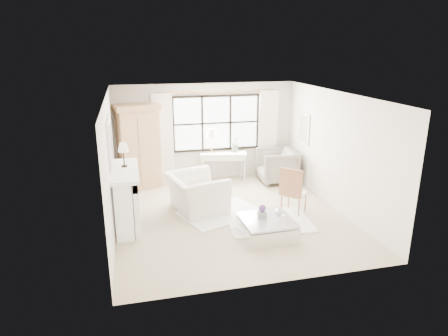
{
  "coord_description": "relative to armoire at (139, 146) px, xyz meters",
  "views": [
    {
      "loc": [
        -2.1,
        -8.0,
        3.67
      ],
      "look_at": [
        -0.1,
        0.2,
        1.07
      ],
      "focal_mm": 32.0,
      "sensor_mm": 36.0,
      "label": 1
    }
  ],
  "objects": [
    {
      "name": "art_canvas",
      "position": [
        4.32,
        -0.72,
        0.41
      ],
      "size": [
        0.01,
        0.52,
        0.72
      ],
      "primitive_type": "cube",
      "color": "#B5A98C",
      "rests_on": "wall_right"
    },
    {
      "name": "mirror_glass",
      "position": [
        -0.57,
        -2.42,
        0.7
      ],
      "size": [
        0.02,
        1.0,
        0.8
      ],
      "primitive_type": "cube",
      "color": "silver",
      "rests_on": "wall_left"
    },
    {
      "name": "wall_front",
      "position": [
        1.87,
        -5.17,
        0.21
      ],
      "size": [
        5.0,
        0.0,
        5.0
      ],
      "primitive_type": "plane",
      "rotation": [
        -1.57,
        0.0,
        0.0
      ],
      "color": "white",
      "rests_on": "ground"
    },
    {
      "name": "curtain_right",
      "position": [
        3.67,
        0.23,
        0.1
      ],
      "size": [
        0.55,
        0.1,
        2.47
      ],
      "primitive_type": "cube",
      "color": "white",
      "rests_on": "ground"
    },
    {
      "name": "french_chair",
      "position": [
        3.3,
        -2.59,
        -0.83
      ],
      "size": [
        0.68,
        0.68,
        1.08
      ],
      "rotation": [
        0.0,
        0.0,
        2.34
      ],
      "color": "#A46B44",
      "rests_on": "floor"
    },
    {
      "name": "mantel_lamp",
      "position": [
        -0.36,
        -2.24,
        0.51
      ],
      "size": [
        0.22,
        0.22,
        0.51
      ],
      "color": "black",
      "rests_on": "fireplace"
    },
    {
      "name": "mirror_frame",
      "position": [
        -0.6,
        -2.42,
        0.7
      ],
      "size": [
        0.05,
        1.15,
        0.95
      ],
      "primitive_type": "cube",
      "color": "white",
      "rests_on": "wall_left"
    },
    {
      "name": "fireplace",
      "position": [
        -0.41,
        -2.42,
        -0.49
      ],
      "size": [
        0.58,
        1.66,
        1.26
      ],
      "color": "white",
      "rests_on": "ground"
    },
    {
      "name": "rug_right",
      "position": [
        2.59,
        -2.97,
        -1.12
      ],
      "size": [
        1.86,
        1.45,
        0.03
      ],
      "primitive_type": "cube",
      "rotation": [
        0.0,
        0.0,
        -0.07
      ],
      "color": "white",
      "rests_on": "floor"
    },
    {
      "name": "armoire",
      "position": [
        0.0,
        0.0,
        0.0
      ],
      "size": [
        1.26,
        0.95,
        2.24
      ],
      "rotation": [
        0.0,
        0.0,
        0.25
      ],
      "color": "tan",
      "rests_on": "floor"
    },
    {
      "name": "planter_box",
      "position": [
        2.25,
        -3.49,
        -0.7
      ],
      "size": [
        0.21,
        0.21,
        0.13
      ],
      "primitive_type": "cube",
      "rotation": [
        0.0,
        0.0,
        -0.24
      ],
      "color": "slate",
      "rests_on": "coffee_table"
    },
    {
      "name": "rug_left",
      "position": [
        1.7,
        -2.27,
        -1.12
      ],
      "size": [
        2.07,
        1.76,
        0.03
      ],
      "primitive_type": "cube",
      "rotation": [
        0.0,
        0.0,
        0.35
      ],
      "color": "white",
      "rests_on": "floor"
    },
    {
      "name": "wingback_chair",
      "position": [
        3.72,
        -0.44,
        -0.68
      ],
      "size": [
        1.08,
        1.06,
        0.92
      ],
      "primitive_type": "imported",
      "rotation": [
        0.0,
        0.0,
        -1.65
      ],
      "color": "gray",
      "rests_on": "floor"
    },
    {
      "name": "curtain_rod",
      "position": [
        2.17,
        0.25,
        1.33
      ],
      "size": [
        3.3,
        0.04,
        0.04
      ],
      "primitive_type": "cylinder",
      "rotation": [
        0.0,
        1.57,
        0.0
      ],
      "color": "#A9793A",
      "rests_on": "wall_back"
    },
    {
      "name": "wall_right",
      "position": [
        4.37,
        -2.42,
        0.21
      ],
      "size": [
        0.0,
        5.5,
        5.5
      ],
      "primitive_type": "plane",
      "rotation": [
        1.57,
        0.0,
        -1.57
      ],
      "color": "silver",
      "rests_on": "ground"
    },
    {
      "name": "curtain_left",
      "position": [
        0.67,
        0.23,
        0.1
      ],
      "size": [
        0.55,
        0.1,
        2.47
      ],
      "primitive_type": "cube",
      "color": "silver",
      "rests_on": "ground"
    },
    {
      "name": "console_table",
      "position": [
        2.3,
        0.08,
        -0.74
      ],
      "size": [
        1.36,
        0.71,
        0.8
      ],
      "rotation": [
        0.0,
        0.0,
        -0.21
      ],
      "color": "silver",
      "rests_on": "floor"
    },
    {
      "name": "art_frame",
      "position": [
        4.34,
        -0.72,
        0.41
      ],
      "size": [
        0.04,
        0.62,
        0.82
      ],
      "primitive_type": "cube",
      "color": "white",
      "rests_on": "wall_right"
    },
    {
      "name": "console_lamp",
      "position": [
        1.98,
        0.08,
        0.22
      ],
      "size": [
        0.28,
        0.28,
        0.69
      ],
      "color": "#AF7F3D",
      "rests_on": "console_table"
    },
    {
      "name": "wall_left",
      "position": [
        -0.63,
        -2.42,
        0.21
      ],
      "size": [
        0.0,
        5.5,
        5.5
      ],
      "primitive_type": "plane",
      "rotation": [
        1.57,
        0.0,
        1.57
      ],
      "color": "silver",
      "rests_on": "ground"
    },
    {
      "name": "club_armchair",
      "position": [
        1.19,
        -1.95,
        -0.71
      ],
      "size": [
        1.42,
        1.55,
        0.86
      ],
      "primitive_type": "imported",
      "rotation": [
        0.0,
        0.0,
        1.8
      ],
      "color": "silver",
      "rests_on": "floor"
    },
    {
      "name": "wall_back",
      "position": [
        1.87,
        0.33,
        0.21
      ],
      "size": [
        5.0,
        0.0,
        5.0
      ],
      "primitive_type": "plane",
      "rotation": [
        1.57,
        0.0,
        0.0
      ],
      "color": "beige",
      "rests_on": "ground"
    },
    {
      "name": "ceiling",
      "position": [
        1.87,
        -2.42,
        1.56
      ],
      "size": [
        5.5,
        5.5,
        0.0
      ],
      "primitive_type": "plane",
      "rotation": [
        3.14,
        0.0,
        0.0
      ],
      "color": "white",
      "rests_on": "ground"
    },
    {
      "name": "floor",
      "position": [
        1.87,
        -2.42,
        -1.14
      ],
      "size": [
        5.5,
        5.5,
        0.0
      ],
      "primitive_type": "plane",
      "color": "#C0AE8E",
      "rests_on": "ground"
    },
    {
      "name": "planter_flowers",
      "position": [
        2.25,
        -3.49,
        -0.56
      ],
      "size": [
        0.14,
        0.14,
        0.14
      ],
      "primitive_type": "sphere",
      "color": "#4F2B6B",
      "rests_on": "planter_box"
    },
    {
      "name": "window_pane",
      "position": [
        2.17,
        0.31,
        0.46
      ],
      "size": [
        2.4,
        0.02,
        1.5
      ],
      "primitive_type": "cube",
      "color": "white",
      "rests_on": "wall_back"
    },
    {
      "name": "coffee_table",
      "position": [
        2.32,
        -3.58,
        -0.96
      ],
      "size": [
        1.02,
        1.02,
        0.38
      ],
      "rotation": [
        0.0,
        0.0,
        0.02
      ],
      "color": "silver",
      "rests_on": "floor"
    },
    {
      "name": "orchid_plant",
      "position": [
        2.66,
        0.1,
        -0.1
      ],
      "size": [
        0.34,
        0.34,
        0.49
      ],
      "primitive_type": "imported",
      "rotation": [
        0.0,
        0.0,
        0.71
      ],
      "color": "#546946",
      "rests_on": "console_table"
    },
    {
      "name": "window_frame",
      "position": [
        2.17,
        0.3,
        0.46
      ],
      "size": [
        2.5,
        0.04,
        1.5
      ],
      "primitive_type": null,
      "color": "black",
      "rests_on": "wall_back"
    },
    {
      "name": "coffee_vase",
      "position": [
        2.62,
        -3.41,
        -0.68
      ],
      "size": [
        0.15,
        0.15,
        0.15
      ],
      "primitive_type": "imported",
      "rotation": [
        0.0,
        0.0,
        0.05
      ],
      "color": "silver",
      "rests_on": "coffee_table"
    },
    {
      "name": "side_table",
      "position": [
        1.54,
        -1.58,
        -0.81
      ],
      "size": [
        0.4,
        0.4,
        0.51
      ],
      "color": "white",
      "rests_on": "floor"
    },
    {
      "name": "pillar_candle",
      "position": [
        2.6,
        -3.72,
        -0.7
      ],
      "size": [
        0.09,
        0.09,
        0.12
      ],
      "primitive_type": "cylinder",
      "color": "#EDE8CF",
      "rests_on": "coffee_table"
    }
  ]
}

